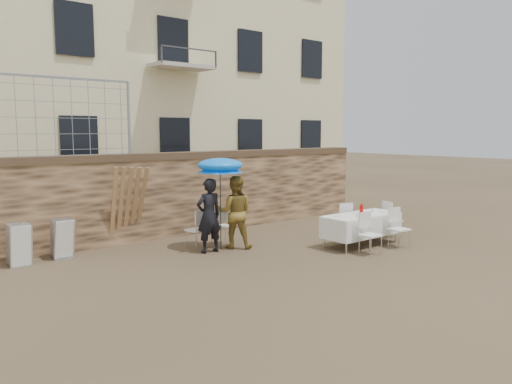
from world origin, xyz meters
TOP-DOWN VIEW (x-y plane):
  - ground at (0.00, 0.00)m, footprint 80.00×80.00m
  - stone_wall at (0.00, 5.00)m, footprint 13.00×0.50m
  - apartment_building at (0.00, 12.00)m, footprint 20.00×8.00m
  - chain_link_fence at (-3.00, 5.00)m, footprint 3.20×0.06m
  - man_suit at (-0.53, 2.78)m, footprint 0.65×0.44m
  - woman_dress at (0.22, 2.78)m, footprint 1.07×1.05m
  - umbrella at (-0.13, 2.88)m, footprint 1.10×1.10m
  - couple_chair_left at (-0.53, 3.33)m, footprint 0.57×0.57m
  - couple_chair_right at (0.17, 3.33)m, footprint 0.61×0.61m
  - banquet_table at (2.81, 1.05)m, footprint 2.10×0.85m
  - soda_bottle at (2.61, 0.90)m, footprint 0.09×0.09m
  - table_chair_front_left at (2.21, 0.30)m, footprint 0.50×0.50m
  - table_chair_front_right at (3.31, 0.30)m, footprint 0.54×0.54m
  - table_chair_back at (3.01, 1.85)m, footprint 0.60×0.60m
  - table_chair_side at (4.21, 1.15)m, footprint 0.58×0.58m
  - chair_stack_left at (-4.25, 4.52)m, footprint 0.46×0.55m
  - chair_stack_right at (-3.35, 4.52)m, footprint 0.46×0.47m
  - wood_planks at (-1.75, 4.59)m, footprint 0.70×0.20m

SIDE VIEW (x-z plane):
  - ground at x=0.00m, z-range 0.00..0.00m
  - chair_stack_left at x=-4.25m, z-range 0.00..0.92m
  - chair_stack_right at x=-3.35m, z-range 0.00..0.92m
  - couple_chair_left at x=-0.53m, z-range 0.00..0.96m
  - couple_chair_right at x=0.17m, z-range 0.00..0.96m
  - table_chair_front_left at x=2.21m, z-range 0.00..0.96m
  - table_chair_front_right at x=3.31m, z-range 0.00..0.96m
  - table_chair_back at x=3.01m, z-range 0.00..0.96m
  - table_chair_side at x=4.21m, z-range 0.00..0.96m
  - banquet_table at x=2.81m, z-range 0.34..1.12m
  - man_suit at x=-0.53m, z-range 0.00..1.73m
  - woman_dress at x=0.22m, z-range 0.00..1.74m
  - soda_bottle at x=2.61m, z-range 0.77..1.04m
  - wood_planks at x=-1.75m, z-range 0.00..2.00m
  - stone_wall at x=0.00m, z-range 0.00..2.20m
  - umbrella at x=-0.13m, z-range 0.91..2.97m
  - chain_link_fence at x=-3.00m, z-range 2.20..4.00m
  - apartment_building at x=0.00m, z-range 0.00..15.00m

